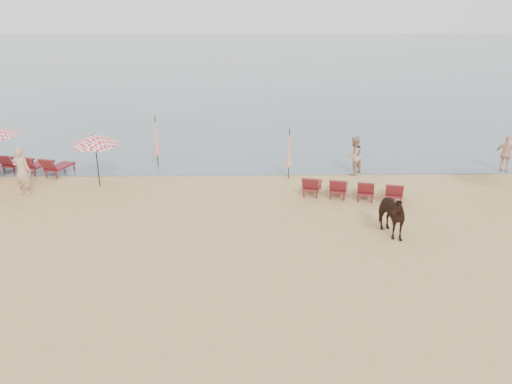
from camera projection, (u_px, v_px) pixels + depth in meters
ground at (260, 317)px, 10.87m from camera, size 120.00×120.00×0.00m
sea at (249, 50)px, 86.08m from camera, size 160.00×140.00×0.06m
lounger_cluster_left at (25, 163)px, 20.53m from camera, size 3.96×2.56×0.58m
lounger_cluster_right at (352, 188)px, 17.71m from camera, size 3.71×2.31×0.55m
umbrella_open_left_b at (95, 139)px, 18.42m from camera, size 1.66×1.70×2.12m
umbrella_closed_left at (156, 136)px, 21.00m from camera, size 0.27×0.27×2.20m
umbrella_closed_right at (289, 148)px, 19.53m from camera, size 0.25×0.25×2.02m
cow at (388, 214)px, 14.68m from camera, size 1.10×1.74×1.36m
beachgoer_left at (22, 171)px, 17.81m from camera, size 0.74×0.56×1.81m
beachgoer_right_a at (354, 156)px, 20.15m from camera, size 0.98×0.96×1.59m
beachgoer_right_b at (506, 154)px, 20.45m from camera, size 0.94×0.85×1.54m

